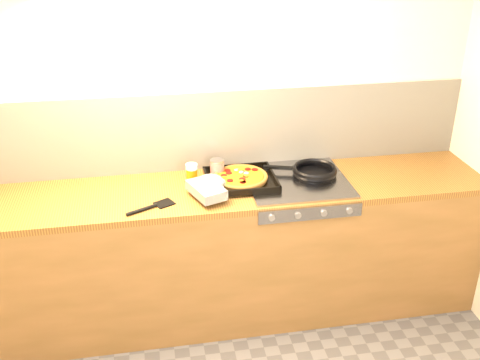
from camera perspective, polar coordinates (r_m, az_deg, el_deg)
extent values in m
plane|color=beige|center=(3.45, -2.59, 6.66)|extent=(3.20, 0.00, 3.20)
cube|color=silver|center=(3.48, -2.53, 5.04)|extent=(3.20, 0.02, 0.50)
cube|color=#936238|center=(3.55, -1.66, -7.53)|extent=(3.20, 0.60, 0.86)
cube|color=olive|center=(3.33, -1.76, -1.07)|extent=(3.20, 0.60, 0.04)
cube|color=#939398|center=(3.17, 7.14, -3.33)|extent=(0.60, 0.03, 0.08)
cylinder|color=#A5A5AA|center=(3.11, 3.24, -3.84)|extent=(0.04, 0.02, 0.04)
cylinder|color=#A5A5AA|center=(3.14, 5.91, -3.59)|extent=(0.04, 0.02, 0.04)
cylinder|color=#A5A5AA|center=(3.18, 8.51, -3.33)|extent=(0.04, 0.02, 0.04)
cylinder|color=#A5A5AA|center=(3.23, 11.05, -3.07)|extent=(0.04, 0.02, 0.04)
cube|color=#939398|center=(3.40, 5.76, -0.08)|extent=(0.60, 0.56, 0.02)
cube|color=black|center=(3.35, 0.08, -0.06)|extent=(0.42, 0.37, 0.01)
cube|color=black|center=(3.50, -0.46, 1.43)|extent=(0.41, 0.02, 0.02)
cube|color=black|center=(3.19, 0.67, -1.14)|extent=(0.41, 0.02, 0.02)
cube|color=black|center=(3.38, 3.41, 0.49)|extent=(0.02, 0.36, 0.02)
cube|color=black|center=(3.31, -3.32, -0.08)|extent=(0.02, 0.36, 0.02)
cylinder|color=#8E5D29|center=(3.34, 0.08, 0.19)|extent=(0.31, 0.31, 0.02)
torus|color=#8E5D29|center=(3.34, 0.08, 0.35)|extent=(0.33, 0.33, 0.02)
cylinder|color=orange|center=(3.34, 0.08, 0.38)|extent=(0.28, 0.28, 0.01)
cylinder|color=maroon|center=(3.32, 0.60, 0.42)|extent=(0.04, 0.04, 0.01)
cylinder|color=maroon|center=(3.39, -1.28, 0.98)|extent=(0.04, 0.04, 0.01)
cylinder|color=maroon|center=(3.25, 0.28, -0.20)|extent=(0.04, 0.04, 0.01)
cylinder|color=maroon|center=(3.33, -1.65, 0.45)|extent=(0.04, 0.04, 0.01)
cylinder|color=maroon|center=(3.41, 0.80, 1.11)|extent=(0.04, 0.04, 0.01)
cylinder|color=maroon|center=(3.37, 0.16, 0.83)|extent=(0.04, 0.04, 0.01)
cylinder|color=maroon|center=(3.27, -1.03, -0.06)|extent=(0.04, 0.04, 0.01)
cylinder|color=maroon|center=(3.41, 1.52, 1.07)|extent=(0.04, 0.04, 0.01)
cylinder|color=maroon|center=(3.25, 0.30, -0.18)|extent=(0.04, 0.04, 0.01)
cylinder|color=maroon|center=(3.29, 0.24, 0.10)|extent=(0.04, 0.04, 0.01)
cylinder|color=maroon|center=(3.36, -1.14, 0.73)|extent=(0.04, 0.04, 0.01)
ellipsoid|color=#C58412|center=(3.31, -1.23, 0.28)|extent=(0.03, 0.02, 0.01)
ellipsoid|color=#C58412|center=(3.31, -1.65, 0.30)|extent=(0.03, 0.02, 0.01)
ellipsoid|color=#C58412|center=(3.37, -0.23, 0.85)|extent=(0.03, 0.02, 0.01)
ellipsoid|color=#C58412|center=(3.41, -0.43, 1.13)|extent=(0.03, 0.02, 0.01)
ellipsoid|color=#C58412|center=(3.26, 0.11, -0.07)|extent=(0.03, 0.02, 0.01)
ellipsoid|color=#C58412|center=(3.32, 0.73, 0.42)|extent=(0.03, 0.02, 0.01)
ellipsoid|color=#C58412|center=(3.34, 0.47, 0.54)|extent=(0.03, 0.02, 0.01)
ellipsoid|color=#C58412|center=(3.30, -1.13, 0.20)|extent=(0.03, 0.02, 0.01)
ellipsoid|color=#C58412|center=(3.40, -0.06, 1.04)|extent=(0.03, 0.02, 0.01)
ellipsoid|color=silver|center=(3.40, -0.35, 1.06)|extent=(0.03, 0.03, 0.01)
ellipsoid|color=silver|center=(3.37, 0.12, 0.81)|extent=(0.03, 0.03, 0.01)
ellipsoid|color=silver|center=(3.36, 0.64, 0.71)|extent=(0.03, 0.03, 0.01)
cube|color=black|center=(3.17, -3.44, -1.01)|extent=(0.22, 0.28, 0.06)
ellipsoid|color=black|center=(3.27, -3.00, -0.05)|extent=(0.15, 0.15, 0.06)
cylinder|color=black|center=(3.21, -2.15, -0.64)|extent=(0.09, 0.12, 0.05)
cylinder|color=black|center=(3.46, 7.57, 0.61)|extent=(0.31, 0.31, 0.01)
torus|color=black|center=(3.45, 7.60, 0.99)|extent=(0.34, 0.34, 0.03)
cube|color=black|center=(3.46, 4.00, 1.26)|extent=(0.19, 0.08, 0.02)
cylinder|color=maroon|center=(3.40, -2.34, 1.11)|extent=(0.10, 0.10, 0.11)
cylinder|color=#B2B2B7|center=(3.38, -2.35, 2.00)|extent=(0.10, 0.10, 0.01)
cylinder|color=#B2B2B7|center=(3.43, -2.32, 0.24)|extent=(0.10, 0.10, 0.01)
cylinder|color=orange|center=(3.37, -4.91, 0.46)|extent=(0.07, 0.07, 0.09)
cylinder|color=silver|center=(3.35, -4.95, 1.37)|extent=(0.07, 0.07, 0.03)
cylinder|color=tan|center=(3.50, 0.11, 0.95)|extent=(0.24, 0.13, 0.02)
ellipsoid|color=tan|center=(3.57, 1.96, 1.50)|extent=(0.07, 0.06, 0.02)
cube|color=black|center=(3.16, -7.70, -2.37)|extent=(0.13, 0.12, 0.01)
cylinder|color=black|center=(3.10, -9.97, -3.00)|extent=(0.17, 0.10, 0.02)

